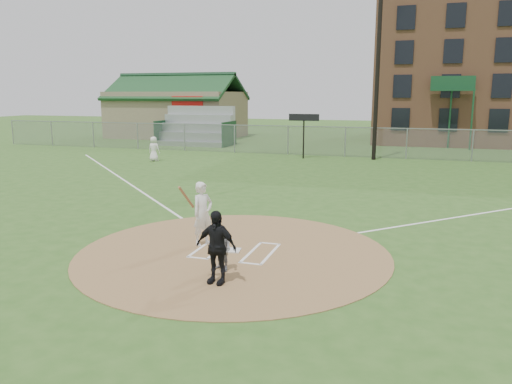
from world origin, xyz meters
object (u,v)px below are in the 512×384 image
(home_plate, at_px, (233,250))
(umpire, at_px, (216,247))
(catcher, at_px, (222,249))
(ondeck_player, at_px, (154,149))
(batter_at_plate, at_px, (203,213))

(home_plate, distance_m, umpire, 2.48)
(catcher, relative_size, ondeck_player, 0.69)
(home_plate, xyz_separation_m, batter_at_plate, (-0.99, 0.29, 0.89))
(catcher, bearing_deg, ondeck_player, 143.33)
(ondeck_player, distance_m, batter_at_plate, 18.66)
(catcher, distance_m, batter_at_plate, 2.28)
(batter_at_plate, bearing_deg, umpire, -60.58)
(home_plate, bearing_deg, catcher, -78.89)
(catcher, distance_m, umpire, 0.82)
(umpire, relative_size, batter_at_plate, 0.93)
(home_plate, xyz_separation_m, umpire, (0.47, -2.29, 0.83))
(ondeck_player, bearing_deg, batter_at_plate, 124.91)
(ondeck_player, bearing_deg, umpire, 124.39)
(home_plate, xyz_separation_m, catcher, (0.30, -1.55, 0.52))
(home_plate, relative_size, umpire, 0.25)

